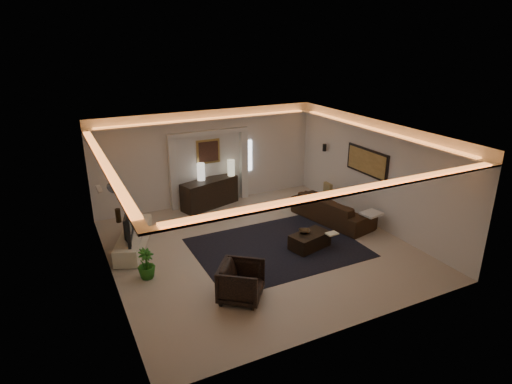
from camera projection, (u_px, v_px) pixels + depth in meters
name	position (u px, v px, depth m)	size (l,w,h in m)	color
floor	(259.00, 248.00, 10.76)	(7.00, 7.00, 0.00)	#BCA793
ceiling	(260.00, 133.00, 9.76)	(7.00, 7.00, 0.00)	white
wall_back	(208.00, 158.00, 13.20)	(7.00, 7.00, 0.00)	silver
wall_front	(353.00, 258.00, 7.31)	(7.00, 7.00, 0.00)	silver
wall_left	(107.00, 220.00, 8.80)	(7.00, 7.00, 0.00)	silver
wall_right	(374.00, 173.00, 11.72)	(7.00, 7.00, 0.00)	silver
cove_soffit	(260.00, 145.00, 9.85)	(7.00, 7.00, 0.04)	silver
daylight_slit	(248.00, 156.00, 13.78)	(0.25, 0.03, 1.00)	white
area_rug	(277.00, 247.00, 10.76)	(4.00, 3.00, 0.01)	black
pilaster_left	(173.00, 174.00, 12.76)	(0.22, 0.20, 2.20)	silver
pilaster_right	(244.00, 165.00, 13.72)	(0.22, 0.20, 2.20)	silver
alcove_header	(208.00, 132.00, 12.84)	(2.52, 0.20, 0.12)	silver
painting_frame	(208.00, 151.00, 13.11)	(0.74, 0.04, 0.74)	tan
painting_canvas	(209.00, 152.00, 13.08)	(0.62, 0.02, 0.62)	#4C2D1E
art_panel_frame	(367.00, 162.00, 11.87)	(0.04, 1.64, 0.74)	black
art_panel_gold	(366.00, 162.00, 11.86)	(0.02, 1.50, 0.62)	tan
wall_sconce	(325.00, 148.00, 13.44)	(0.12, 0.12, 0.22)	black
wall_niche	(99.00, 189.00, 9.93)	(0.10, 0.55, 0.04)	silver
console	(210.00, 194.00, 13.21)	(1.81, 0.57, 0.91)	black
lamp_left	(201.00, 172.00, 12.97)	(0.23, 0.23, 0.52)	white
lamp_right	(231.00, 168.00, 13.38)	(0.22, 0.22, 0.50)	beige
media_ledge	(134.00, 239.00, 10.71)	(0.55, 2.19, 0.41)	#F0EAC9
tv	(125.00, 223.00, 10.18)	(0.16, 1.24, 0.72)	black
figurine	(118.00, 215.00, 11.10)	(0.13, 0.13, 0.36)	black
ginger_jar	(114.00, 185.00, 9.65)	(0.33, 0.33, 0.34)	slate
plant	(146.00, 264.00, 9.33)	(0.38, 0.38, 0.68)	#256919
sofa	(332.00, 209.00, 12.19)	(0.95, 2.42, 0.71)	#513320
throw_blanket	(372.00, 214.00, 11.39)	(0.52, 0.42, 0.06)	beige
throw_pillow	(328.00, 189.00, 13.22)	(0.10, 0.35, 0.35)	tan
coffee_table	(310.00, 240.00, 10.68)	(1.00, 0.54, 0.37)	black
bowl	(304.00, 230.00, 10.66)	(0.28, 0.28, 0.07)	#342414
magazine	(332.00, 233.00, 10.57)	(0.29, 0.21, 0.03)	#F1E9BE
armchair	(241.00, 282.00, 8.56)	(0.82, 0.85, 0.77)	#2F2118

